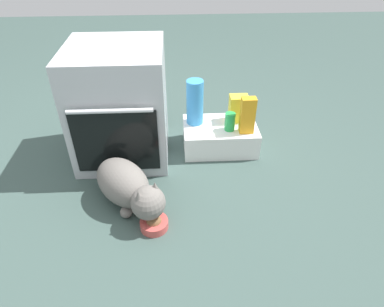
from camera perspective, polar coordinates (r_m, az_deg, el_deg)
The scene contains 9 objects.
ground at distance 2.01m, azimuth -11.36°, elevation -6.73°, with size 8.00×8.00×0.00m, color #384C47.
oven at distance 2.15m, azimuth -12.09°, elevation 8.12°, with size 0.56×0.61×0.72m.
pantry_cabinet at distance 2.30m, azimuth 4.72°, elevation 2.91°, with size 0.49×0.33×0.17m, color white.
food_bowl at distance 1.78m, azimuth -6.42°, elevation -11.64°, with size 0.15×0.15×0.08m.
cat at distance 1.85m, azimuth -10.89°, elevation -5.41°, with size 0.56×0.66×0.26m.
water_bottle at distance 2.21m, azimuth 0.49°, elevation 8.65°, with size 0.11×0.11×0.30m, color #388CD1.
juice_carton at distance 2.15m, azimuth 9.37°, elevation 6.37°, with size 0.09×0.06×0.24m, color orange.
soda_can at distance 2.18m, azimuth 6.43°, elevation 5.38°, with size 0.07×0.07×0.12m, color green.
snack_bag at distance 2.28m, azimuth 7.84°, elevation 7.55°, with size 0.12×0.09×0.18m, color yellow.
Camera 1 is at (0.31, -1.45, 1.35)m, focal length 31.53 mm.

